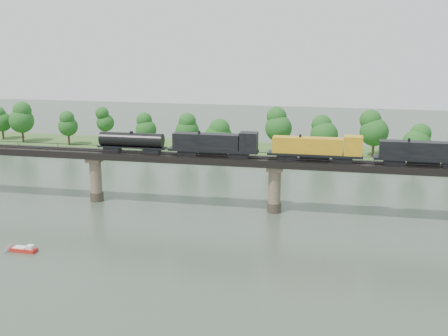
# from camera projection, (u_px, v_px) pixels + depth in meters

# --- Properties ---
(ground) EXTENTS (400.00, 400.00, 0.00)m
(ground) POSITION_uv_depth(u_px,v_px,m) (252.00, 269.00, 89.92)
(ground) COLOR #334032
(ground) RESTS_ON ground
(far_bank) EXTENTS (300.00, 24.00, 1.60)m
(far_bank) POSITION_uv_depth(u_px,v_px,m) (295.00, 154.00, 170.55)
(far_bank) COLOR #335321
(far_bank) RESTS_ON ground
(bridge) EXTENTS (236.00, 30.00, 11.50)m
(bridge) POSITION_uv_depth(u_px,v_px,m) (274.00, 187.00, 117.14)
(bridge) COLOR #473A2D
(bridge) RESTS_ON ground
(bridge_superstructure) EXTENTS (220.00, 4.90, 0.75)m
(bridge_superstructure) POSITION_uv_depth(u_px,v_px,m) (275.00, 157.00, 115.63)
(bridge_superstructure) COLOR black
(bridge_superstructure) RESTS_ON bridge
(far_treeline) EXTENTS (289.06, 17.54, 13.60)m
(far_treeline) POSITION_uv_depth(u_px,v_px,m) (267.00, 129.00, 165.99)
(far_treeline) COLOR #382619
(far_treeline) RESTS_ON far_bank
(freight_train) EXTENTS (77.45, 3.02, 5.33)m
(freight_train) POSITION_uv_depth(u_px,v_px,m) (281.00, 147.00, 114.86)
(freight_train) COLOR black
(freight_train) RESTS_ON bridge
(motorboat) EXTENTS (4.60, 1.86, 1.27)m
(motorboat) POSITION_uv_depth(u_px,v_px,m) (24.00, 249.00, 97.12)
(motorboat) COLOR red
(motorboat) RESTS_ON ground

